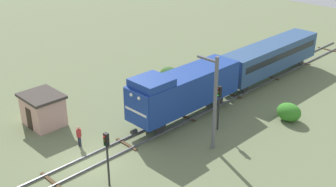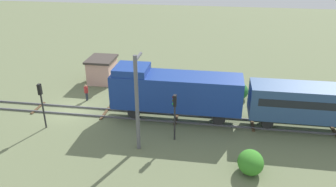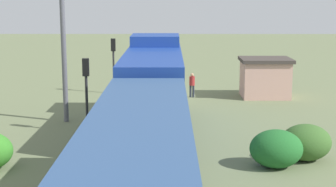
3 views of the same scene
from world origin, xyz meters
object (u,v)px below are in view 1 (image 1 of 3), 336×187
traffic_signal_near (107,150)px  worker_near_track (79,135)px  catenary_mast (214,101)px  locomotive (184,89)px  passenger_car_leading (271,55)px  relay_hut (43,109)px  traffic_signal_mid (219,100)px

traffic_signal_near → worker_near_track: bearing=165.6°
worker_near_track → catenary_mast: 10.60m
locomotive → worker_near_track: bearing=-104.8°
locomotive → catenary_mast: (4.93, -2.01, 1.17)m
locomotive → passenger_car_leading: size_ratio=0.83×
catenary_mast → relay_hut: size_ratio=2.11×
traffic_signal_near → passenger_car_leading: bearing=97.6°
passenger_car_leading → catenary_mast: 16.18m
traffic_signal_near → traffic_signal_mid: size_ratio=1.02×
locomotive → passenger_car_leading: (0.00, 13.34, -0.25)m
traffic_signal_near → catenary_mast: catenary_mast is taller
traffic_signal_mid → catenary_mast: (1.53, -2.52, 1.22)m
locomotive → passenger_car_leading: locomotive is taller
traffic_signal_mid → relay_hut: 14.64m
locomotive → passenger_car_leading: bearing=90.0°
worker_near_track → catenary_mast: size_ratio=0.23×
passenger_car_leading → traffic_signal_mid: bearing=-75.2°
traffic_signal_near → traffic_signal_mid: (0.20, 11.02, -0.06)m
locomotive → catenary_mast: catenary_mast is taller
worker_near_track → traffic_signal_near: bearing=-161.4°
worker_near_track → locomotive: bearing=-71.8°
traffic_signal_near → worker_near_track: 6.05m
traffic_signal_mid → passenger_car_leading: bearing=104.8°
catenary_mast → relay_hut: catenary_mast is taller
worker_near_track → relay_hut: (-5.10, -0.11, 0.40)m
traffic_signal_near → catenary_mast: size_ratio=0.54×
catenary_mast → worker_near_track: bearing=-136.1°
traffic_signal_mid → relay_hut: bearing=-138.4°
passenger_car_leading → traffic_signal_mid: 13.27m
catenary_mast → locomotive: bearing=157.9°
passenger_car_leading → worker_near_track: size_ratio=8.24×
passenger_car_leading → traffic_signal_mid: (3.40, -12.83, 0.19)m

